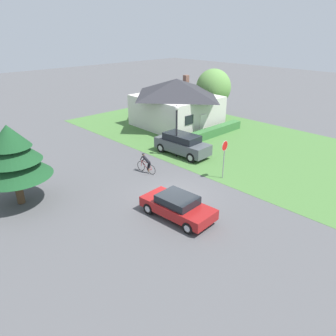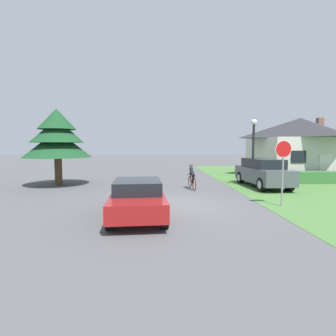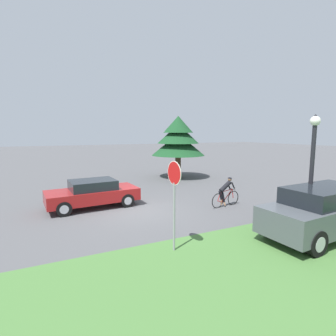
{
  "view_description": "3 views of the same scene",
  "coord_description": "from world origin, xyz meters",
  "px_view_note": "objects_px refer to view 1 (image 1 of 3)",
  "views": [
    {
      "loc": [
        -13.18,
        -13.06,
        10.19
      ],
      "look_at": [
        0.44,
        1.08,
        1.61
      ],
      "focal_mm": 35.0,
      "sensor_mm": 36.0,
      "label": 1
    },
    {
      "loc": [
        -0.75,
        -11.31,
        2.62
      ],
      "look_at": [
        -0.23,
        2.68,
        1.43
      ],
      "focal_mm": 28.0,
      "sensor_mm": 36.0,
      "label": 2
    },
    {
      "loc": [
        11.58,
        -3.92,
        3.69
      ],
      "look_at": [
        -0.35,
        1.86,
        1.9
      ],
      "focal_mm": 28.0,
      "sensor_mm": 36.0,
      "label": 3
    }
  ],
  "objects_px": {
    "street_lamp": "(177,124)",
    "parked_suv_right": "(182,144)",
    "cottage_house": "(176,102)",
    "deciduous_tree_right": "(213,88)",
    "sedan_left_lane": "(178,206)",
    "conifer_tall_near": "(12,155)",
    "stop_sign": "(224,152)",
    "cyclist": "(146,163)"
  },
  "relations": [
    {
      "from": "parked_suv_right",
      "to": "deciduous_tree_right",
      "type": "distance_m",
      "value": 12.71
    },
    {
      "from": "stop_sign",
      "to": "street_lamp",
      "type": "xyz_separation_m",
      "value": [
        0.67,
        5.39,
        0.75
      ]
    },
    {
      "from": "cyclist",
      "to": "street_lamp",
      "type": "height_order",
      "value": "street_lamp"
    },
    {
      "from": "sedan_left_lane",
      "to": "conifer_tall_near",
      "type": "bearing_deg",
      "value": 32.58
    },
    {
      "from": "conifer_tall_near",
      "to": "stop_sign",
      "type": "bearing_deg",
      "value": -28.56
    },
    {
      "from": "cottage_house",
      "to": "street_lamp",
      "type": "bearing_deg",
      "value": -133.13
    },
    {
      "from": "parked_suv_right",
      "to": "deciduous_tree_right",
      "type": "height_order",
      "value": "deciduous_tree_right"
    },
    {
      "from": "cottage_house",
      "to": "parked_suv_right",
      "type": "distance_m",
      "value": 8.99
    },
    {
      "from": "sedan_left_lane",
      "to": "street_lamp",
      "type": "bearing_deg",
      "value": -48.72
    },
    {
      "from": "stop_sign",
      "to": "cyclist",
      "type": "bearing_deg",
      "value": -60.02
    },
    {
      "from": "sedan_left_lane",
      "to": "deciduous_tree_right",
      "type": "bearing_deg",
      "value": -59.89
    },
    {
      "from": "cottage_house",
      "to": "deciduous_tree_right",
      "type": "height_order",
      "value": "deciduous_tree_right"
    },
    {
      "from": "sedan_left_lane",
      "to": "deciduous_tree_right",
      "type": "height_order",
      "value": "deciduous_tree_right"
    },
    {
      "from": "sedan_left_lane",
      "to": "deciduous_tree_right",
      "type": "xyz_separation_m",
      "value": [
        18.44,
        12.43,
        2.94
      ]
    },
    {
      "from": "stop_sign",
      "to": "deciduous_tree_right",
      "type": "distance_m",
      "value": 16.61
    },
    {
      "from": "sedan_left_lane",
      "to": "conifer_tall_near",
      "type": "xyz_separation_m",
      "value": [
        -5.86,
        7.93,
        2.5
      ]
    },
    {
      "from": "deciduous_tree_right",
      "to": "cottage_house",
      "type": "bearing_deg",
      "value": 170.38
    },
    {
      "from": "cyclist",
      "to": "conifer_tall_near",
      "type": "xyz_separation_m",
      "value": [
        -8.65,
        1.9,
        2.5
      ]
    },
    {
      "from": "cottage_house",
      "to": "stop_sign",
      "type": "height_order",
      "value": "cottage_house"
    },
    {
      "from": "cyclist",
      "to": "parked_suv_right",
      "type": "xyz_separation_m",
      "value": [
        4.61,
        0.71,
        0.21
      ]
    },
    {
      "from": "stop_sign",
      "to": "deciduous_tree_right",
      "type": "relative_size",
      "value": 0.5
    },
    {
      "from": "cyclist",
      "to": "deciduous_tree_right",
      "type": "relative_size",
      "value": 0.32
    },
    {
      "from": "cyclist",
      "to": "deciduous_tree_right",
      "type": "height_order",
      "value": "deciduous_tree_right"
    },
    {
      "from": "parked_suv_right",
      "to": "stop_sign",
      "type": "relative_size",
      "value": 1.77
    },
    {
      "from": "parked_suv_right",
      "to": "conifer_tall_near",
      "type": "height_order",
      "value": "conifer_tall_near"
    },
    {
      "from": "conifer_tall_near",
      "to": "deciduous_tree_right",
      "type": "xyz_separation_m",
      "value": [
        24.3,
        4.5,
        0.44
      ]
    },
    {
      "from": "cyclist",
      "to": "stop_sign",
      "type": "height_order",
      "value": "stop_sign"
    },
    {
      "from": "cottage_house",
      "to": "conifer_tall_near",
      "type": "relative_size",
      "value": 1.74
    },
    {
      "from": "cyclist",
      "to": "conifer_tall_near",
      "type": "distance_m",
      "value": 9.2
    },
    {
      "from": "street_lamp",
      "to": "sedan_left_lane",
      "type": "bearing_deg",
      "value": -134.85
    },
    {
      "from": "stop_sign",
      "to": "deciduous_tree_right",
      "type": "height_order",
      "value": "deciduous_tree_right"
    },
    {
      "from": "sedan_left_lane",
      "to": "street_lamp",
      "type": "relative_size",
      "value": 1.03
    },
    {
      "from": "street_lamp",
      "to": "parked_suv_right",
      "type": "bearing_deg",
      "value": -6.32
    },
    {
      "from": "parked_suv_right",
      "to": "stop_sign",
      "type": "bearing_deg",
      "value": 163.62
    },
    {
      "from": "parked_suv_right",
      "to": "stop_sign",
      "type": "height_order",
      "value": "stop_sign"
    },
    {
      "from": "sedan_left_lane",
      "to": "stop_sign",
      "type": "xyz_separation_m",
      "value": [
        6.11,
        1.42,
        1.32
      ]
    },
    {
      "from": "cyclist",
      "to": "deciduous_tree_right",
      "type": "distance_m",
      "value": 17.16
    },
    {
      "from": "parked_suv_right",
      "to": "conifer_tall_near",
      "type": "distance_m",
      "value": 13.5
    },
    {
      "from": "street_lamp",
      "to": "deciduous_tree_right",
      "type": "xyz_separation_m",
      "value": [
        11.66,
        5.62,
        0.87
      ]
    },
    {
      "from": "cottage_house",
      "to": "conifer_tall_near",
      "type": "distance_m",
      "value": 19.91
    },
    {
      "from": "deciduous_tree_right",
      "to": "parked_suv_right",
      "type": "bearing_deg",
      "value": -152.75
    },
    {
      "from": "cottage_house",
      "to": "stop_sign",
      "type": "distance_m",
      "value": 13.91
    }
  ]
}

